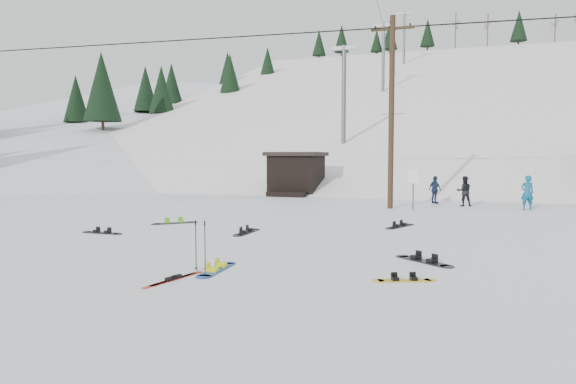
% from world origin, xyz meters
% --- Properties ---
extents(ground, '(200.00, 200.00, 0.00)m').
position_xyz_m(ground, '(0.00, 0.00, 0.00)').
color(ground, white).
rests_on(ground, ground).
extents(ski_slope, '(60.00, 85.24, 65.97)m').
position_xyz_m(ski_slope, '(0.00, 55.00, -12.00)').
color(ski_slope, white).
rests_on(ski_slope, ground).
extents(ridge_left, '(47.54, 95.03, 58.38)m').
position_xyz_m(ridge_left, '(-36.00, 48.00, -11.00)').
color(ridge_left, white).
rests_on(ridge_left, ground).
extents(treeline_left, '(20.00, 64.00, 10.00)m').
position_xyz_m(treeline_left, '(-34.00, 40.00, 0.00)').
color(treeline_left, black).
rests_on(treeline_left, ground).
extents(treeline_crest, '(50.00, 6.00, 10.00)m').
position_xyz_m(treeline_crest, '(0.00, 86.00, 0.00)').
color(treeline_crest, black).
rests_on(treeline_crest, ski_slope).
extents(utility_pole, '(2.00, 0.26, 9.00)m').
position_xyz_m(utility_pole, '(2.00, 14.00, 4.68)').
color(utility_pole, '#3A2819').
rests_on(utility_pole, ground).
extents(trail_sign, '(0.50, 0.09, 1.85)m').
position_xyz_m(trail_sign, '(3.10, 13.58, 1.27)').
color(trail_sign, '#595B60').
rests_on(trail_sign, ground).
extents(lift_hut, '(3.40, 4.10, 2.75)m').
position_xyz_m(lift_hut, '(-5.00, 20.94, 1.36)').
color(lift_hut, black).
rests_on(lift_hut, ground).
extents(lift_tower_near, '(2.20, 0.36, 8.00)m').
position_xyz_m(lift_tower_near, '(-4.00, 30.00, 7.86)').
color(lift_tower_near, '#595B60').
rests_on(lift_tower_near, ski_slope).
extents(lift_tower_mid, '(2.20, 0.36, 8.00)m').
position_xyz_m(lift_tower_mid, '(-4.00, 50.00, 14.36)').
color(lift_tower_mid, '#595B60').
rests_on(lift_tower_mid, ski_slope).
extents(lift_tower_far, '(2.20, 0.36, 8.00)m').
position_xyz_m(lift_tower_far, '(-4.00, 70.00, 20.86)').
color(lift_tower_far, '#595B60').
rests_on(lift_tower_far, ski_slope).
extents(hero_snowboard, '(0.40, 1.68, 0.12)m').
position_xyz_m(hero_snowboard, '(0.31, -0.66, 0.03)').
color(hero_snowboard, '#173D96').
rests_on(hero_snowboard, ground).
extents(hero_skis, '(0.42, 1.61, 0.08)m').
position_xyz_m(hero_skis, '(-0.10, -1.73, 0.02)').
color(hero_skis, '#AA2211').
rests_on(hero_skis, ground).
extents(ski_poles, '(0.30, 0.08, 1.09)m').
position_xyz_m(ski_poles, '(0.01, -0.81, 0.56)').
color(ski_poles, black).
rests_on(ski_poles, ground).
extents(board_scatter_a, '(1.50, 0.30, 0.11)m').
position_xyz_m(board_scatter_a, '(-5.64, 2.94, 0.03)').
color(board_scatter_a, black).
rests_on(board_scatter_a, ground).
extents(board_scatter_b, '(0.32, 1.72, 0.12)m').
position_xyz_m(board_scatter_b, '(-1.28, 4.57, 0.03)').
color(board_scatter_b, black).
rests_on(board_scatter_b, ground).
extents(board_scatter_c, '(1.31, 1.27, 0.12)m').
position_xyz_m(board_scatter_c, '(-4.74, 5.82, 0.03)').
color(board_scatter_c, black).
rests_on(board_scatter_c, ground).
extents(board_scatter_d, '(1.39, 1.17, 0.12)m').
position_xyz_m(board_scatter_d, '(4.50, 1.75, 0.03)').
color(board_scatter_d, black).
rests_on(board_scatter_d, ground).
extents(board_scatter_e, '(1.20, 0.63, 0.09)m').
position_xyz_m(board_scatter_e, '(4.28, -0.29, 0.02)').
color(board_scatter_e, gold).
rests_on(board_scatter_e, ground).
extents(board_scatter_f, '(0.83, 1.59, 0.12)m').
position_xyz_m(board_scatter_f, '(3.23, 7.65, 0.03)').
color(board_scatter_f, black).
rests_on(board_scatter_f, ground).
extents(skier_teal, '(0.66, 0.51, 1.60)m').
position_xyz_m(skier_teal, '(8.07, 15.38, 0.80)').
color(skier_teal, '#0C5678').
rests_on(skier_teal, ground).
extents(skier_dark, '(0.83, 0.71, 1.50)m').
position_xyz_m(skier_dark, '(5.31, 16.24, 0.75)').
color(skier_dark, black).
rests_on(skier_dark, ground).
extents(skier_navy, '(0.85, 0.84, 1.45)m').
position_xyz_m(skier_navy, '(3.86, 17.35, 0.72)').
color(skier_navy, '#1B2745').
rests_on(skier_navy, ground).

